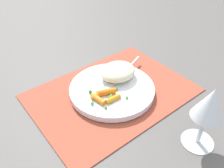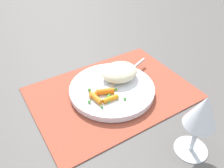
{
  "view_description": "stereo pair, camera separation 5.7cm",
  "coord_description": "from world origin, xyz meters",
  "px_view_note": "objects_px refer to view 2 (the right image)",
  "views": [
    {
      "loc": [
        0.31,
        0.39,
        0.43
      ],
      "look_at": [
        0.0,
        0.0,
        0.03
      ],
      "focal_mm": 37.51,
      "sensor_mm": 36.0,
      "label": 1
    },
    {
      "loc": [
        0.26,
        0.42,
        0.43
      ],
      "look_at": [
        0.0,
        0.0,
        0.03
      ],
      "focal_mm": 37.51,
      "sensor_mm": 36.0,
      "label": 2
    }
  ],
  "objects_px": {
    "carrot_portion": "(102,95)",
    "fork": "(122,77)",
    "wine_glass": "(202,114)",
    "rice_mound": "(120,72)",
    "plate": "(112,89)"
  },
  "relations": [
    {
      "from": "carrot_portion",
      "to": "fork",
      "type": "bearing_deg",
      "value": -155.93
    },
    {
      "from": "rice_mound",
      "to": "fork",
      "type": "relative_size",
      "value": 0.54
    },
    {
      "from": "rice_mound",
      "to": "fork",
      "type": "height_order",
      "value": "rice_mound"
    },
    {
      "from": "plate",
      "to": "rice_mound",
      "type": "relative_size",
      "value": 2.25
    },
    {
      "from": "rice_mound",
      "to": "plate",
      "type": "bearing_deg",
      "value": 31.22
    },
    {
      "from": "rice_mound",
      "to": "wine_glass",
      "type": "distance_m",
      "value": 0.28
    },
    {
      "from": "wine_glass",
      "to": "fork",
      "type": "bearing_deg",
      "value": -89.95
    },
    {
      "from": "plate",
      "to": "carrot_portion",
      "type": "distance_m",
      "value": 0.05
    },
    {
      "from": "rice_mound",
      "to": "fork",
      "type": "distance_m",
      "value": 0.02
    },
    {
      "from": "carrot_portion",
      "to": "fork",
      "type": "relative_size",
      "value": 0.35
    },
    {
      "from": "carrot_portion",
      "to": "fork",
      "type": "xyz_separation_m",
      "value": [
        -0.09,
        -0.04,
        -0.0
      ]
    },
    {
      "from": "rice_mound",
      "to": "carrot_portion",
      "type": "bearing_deg",
      "value": 28.87
    },
    {
      "from": "carrot_portion",
      "to": "wine_glass",
      "type": "distance_m",
      "value": 0.26
    },
    {
      "from": "rice_mound",
      "to": "wine_glass",
      "type": "xyz_separation_m",
      "value": [
        -0.0,
        0.28,
        0.07
      ]
    },
    {
      "from": "fork",
      "to": "rice_mound",
      "type": "bearing_deg",
      "value": -55.37
    }
  ]
}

